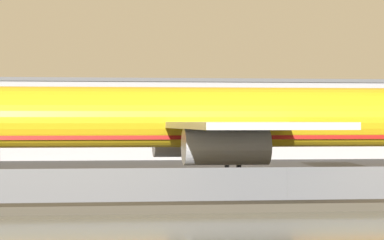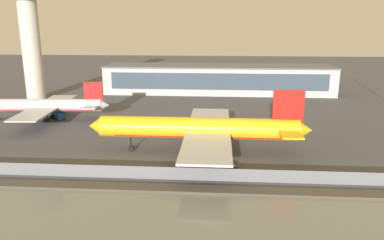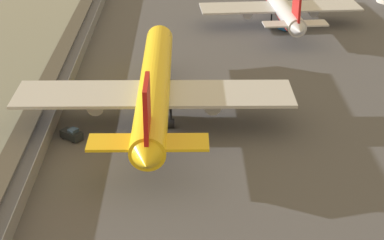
{
  "view_description": "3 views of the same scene",
  "coord_description": "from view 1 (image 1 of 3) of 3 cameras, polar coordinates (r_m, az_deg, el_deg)",
  "views": [
    {
      "loc": [
        -17.4,
        -86.76,
        5.49
      ],
      "look_at": [
        -3.74,
        -0.22,
        5.47
      ],
      "focal_mm": 105.0,
      "sensor_mm": 36.0,
      "label": 1
    },
    {
      "loc": [
        0.59,
        -78.96,
        27.74
      ],
      "look_at": [
        -5.92,
        10.66,
        4.38
      ],
      "focal_mm": 35.0,
      "sensor_mm": 36.0,
      "label": 2
    },
    {
      "loc": [
        85.16,
        3.52,
        44.04
      ],
      "look_at": [
        1.7,
        4.47,
        2.37
      ],
      "focal_mm": 60.0,
      "sensor_mm": 36.0,
      "label": 3
    }
  ],
  "objects": [
    {
      "name": "ground_plane",
      "position": [
        88.66,
        2.37,
        -3.53
      ],
      "size": [
        500.0,
        500.0,
        0.0
      ],
      "primitive_type": "plane",
      "color": "#4C4C51"
    },
    {
      "name": "shoreline_seawall",
      "position": [
        68.71,
        5.74,
        -4.36
      ],
      "size": [
        320.0,
        3.0,
        0.5
      ],
      "color": "#474238",
      "rests_on": "ground"
    },
    {
      "name": "perimeter_fence",
      "position": [
        73.0,
        4.84,
        -3.35
      ],
      "size": [
        280.0,
        0.1,
        2.41
      ],
      "color": "slate",
      "rests_on": "ground"
    },
    {
      "name": "cargo_jet_yellow",
      "position": [
        86.86,
        0.59,
        0.01
      ],
      "size": [
        48.52,
        41.24,
        14.36
      ],
      "color": "yellow",
      "rests_on": "ground"
    },
    {
      "name": "baggage_tug",
      "position": [
        76.71,
        6.5,
        -3.48
      ],
      "size": [
        3.17,
        3.53,
        1.8
      ],
      "color": "#1E2328",
      "rests_on": "ground"
    },
    {
      "name": "terminal_building",
      "position": [
        160.79,
        -2.64,
        0.05
      ],
      "size": [
        91.52,
        18.18,
        11.17
      ],
      "color": "#B2B2B7",
      "rests_on": "ground"
    }
  ]
}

